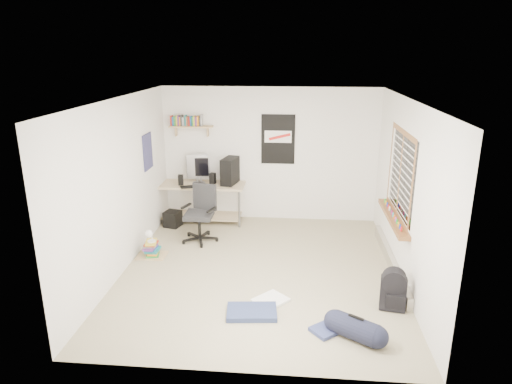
# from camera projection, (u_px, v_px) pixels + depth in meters

# --- Properties ---
(floor) EXTENTS (4.00, 4.50, 0.01)m
(floor) POSITION_uv_depth(u_px,v_px,m) (260.00, 271.00, 6.75)
(floor) COLOR gray
(floor) RESTS_ON ground
(ceiling) EXTENTS (4.00, 4.50, 0.01)m
(ceiling) POSITION_uv_depth(u_px,v_px,m) (260.00, 99.00, 6.01)
(ceiling) COLOR white
(ceiling) RESTS_ON ground
(back_wall) EXTENTS (4.00, 0.01, 2.50)m
(back_wall) POSITION_uv_depth(u_px,v_px,m) (270.00, 155.00, 8.52)
(back_wall) COLOR silver
(back_wall) RESTS_ON ground
(left_wall) EXTENTS (0.01, 4.50, 2.50)m
(left_wall) POSITION_uv_depth(u_px,v_px,m) (121.00, 186.00, 6.55)
(left_wall) COLOR silver
(left_wall) RESTS_ON ground
(right_wall) EXTENTS (0.01, 4.50, 2.50)m
(right_wall) POSITION_uv_depth(u_px,v_px,m) (407.00, 194.00, 6.21)
(right_wall) COLOR silver
(right_wall) RESTS_ON ground
(desk) EXTENTS (1.71, 0.89, 0.75)m
(desk) POSITION_uv_depth(u_px,v_px,m) (202.00, 202.00, 8.65)
(desk) COLOR tan
(desk) RESTS_ON floor
(monitor_left) EXTENTS (0.36, 0.13, 0.39)m
(monitor_left) POSITION_uv_depth(u_px,v_px,m) (201.00, 173.00, 8.48)
(monitor_left) COLOR #99999D
(monitor_left) RESTS_ON desk
(monitor_right) EXTENTS (0.40, 0.26, 0.43)m
(monitor_right) POSITION_uv_depth(u_px,v_px,m) (197.00, 171.00, 8.48)
(monitor_right) COLOR #A1A0A5
(monitor_right) RESTS_ON desk
(pc_tower) EXTENTS (0.31, 0.50, 0.48)m
(pc_tower) POSITION_uv_depth(u_px,v_px,m) (230.00, 171.00, 8.42)
(pc_tower) COLOR black
(pc_tower) RESTS_ON desk
(keyboard) EXTENTS (0.41, 0.28, 0.02)m
(keyboard) POSITION_uv_depth(u_px,v_px,m) (191.00, 186.00, 8.26)
(keyboard) COLOR black
(keyboard) RESTS_ON desk
(speaker_left) EXTENTS (0.11, 0.11, 0.19)m
(speaker_left) POSITION_uv_depth(u_px,v_px,m) (181.00, 180.00, 8.38)
(speaker_left) COLOR black
(speaker_left) RESTS_ON desk
(speaker_right) EXTENTS (0.12, 0.12, 0.20)m
(speaker_right) POSITION_uv_depth(u_px,v_px,m) (213.00, 178.00, 8.45)
(speaker_right) COLOR black
(speaker_right) RESTS_ON desk
(office_chair) EXTENTS (0.80, 0.80, 0.97)m
(office_chair) POSITION_uv_depth(u_px,v_px,m) (199.00, 214.00, 7.67)
(office_chair) COLOR #242427
(office_chair) RESTS_ON floor
(wall_shelf) EXTENTS (0.80, 0.22, 0.24)m
(wall_shelf) POSITION_uv_depth(u_px,v_px,m) (191.00, 126.00, 8.38)
(wall_shelf) COLOR tan
(wall_shelf) RESTS_ON back_wall
(poster_back_wall) EXTENTS (0.62, 0.03, 0.92)m
(poster_back_wall) POSITION_uv_depth(u_px,v_px,m) (278.00, 139.00, 8.40)
(poster_back_wall) COLOR black
(poster_back_wall) RESTS_ON back_wall
(poster_left_wall) EXTENTS (0.02, 0.42, 0.60)m
(poster_left_wall) POSITION_uv_depth(u_px,v_px,m) (148.00, 152.00, 7.62)
(poster_left_wall) COLOR navy
(poster_left_wall) RESTS_ON left_wall
(window) EXTENTS (0.10, 1.50, 1.26)m
(window) POSITION_uv_depth(u_px,v_px,m) (399.00, 174.00, 6.44)
(window) COLOR brown
(window) RESTS_ON right_wall
(baseboard_heater) EXTENTS (0.08, 2.50, 0.18)m
(baseboard_heater) POSITION_uv_depth(u_px,v_px,m) (391.00, 261.00, 6.84)
(baseboard_heater) COLOR #B7B2A8
(baseboard_heater) RESTS_ON floor
(backpack) EXTENTS (0.36, 0.30, 0.42)m
(backpack) POSITION_uv_depth(u_px,v_px,m) (393.00, 293.00, 5.73)
(backpack) COLOR black
(backpack) RESTS_ON floor
(duffel_bag) EXTENTS (0.36, 0.36, 0.52)m
(duffel_bag) POSITION_uv_depth(u_px,v_px,m) (355.00, 328.00, 5.12)
(duffel_bag) COLOR black
(duffel_bag) RESTS_ON floor
(tshirt) EXTENTS (0.52, 0.53, 0.04)m
(tshirt) POSITION_uv_depth(u_px,v_px,m) (271.00, 300.00, 5.91)
(tshirt) COLOR silver
(tshirt) RESTS_ON floor
(jeans_a) EXTENTS (0.65, 0.45, 0.07)m
(jeans_a) POSITION_uv_depth(u_px,v_px,m) (252.00, 312.00, 5.63)
(jeans_a) COLOR navy
(jeans_a) RESTS_ON floor
(jeans_b) EXTENTS (0.45, 0.44, 0.05)m
(jeans_b) POSITION_uv_depth(u_px,v_px,m) (327.00, 329.00, 5.29)
(jeans_b) COLOR navy
(jeans_b) RESTS_ON floor
(book_stack) EXTENTS (0.53, 0.46, 0.31)m
(book_stack) POSITION_uv_depth(u_px,v_px,m) (151.00, 247.00, 7.19)
(book_stack) COLOR brown
(book_stack) RESTS_ON floor
(desk_lamp) EXTENTS (0.16, 0.24, 0.22)m
(desk_lamp) POSITION_uv_depth(u_px,v_px,m) (151.00, 234.00, 7.10)
(desk_lamp) COLOR silver
(desk_lamp) RESTS_ON book_stack
(subwoofer) EXTENTS (0.33, 0.33, 0.30)m
(subwoofer) POSITION_uv_depth(u_px,v_px,m) (173.00, 219.00, 8.41)
(subwoofer) COLOR black
(subwoofer) RESTS_ON floor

